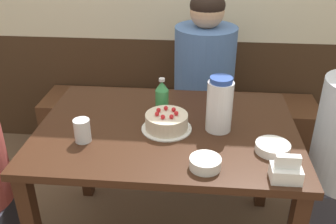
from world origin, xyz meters
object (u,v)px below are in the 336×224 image
at_px(person_grey_tee, 203,92).
at_px(soju_bottle, 162,97).
at_px(bowl_soup_white, 273,148).
at_px(bowl_rice_small, 205,163).
at_px(birthday_cake, 167,122).
at_px(glass_water_tall, 82,131).
at_px(water_pitcher, 220,104).
at_px(napkin_holder, 286,171).
at_px(bench_seat, 178,129).

bearing_deg(person_grey_tee, soju_bottle, -21.00).
bearing_deg(soju_bottle, bowl_soup_white, -31.83).
height_order(bowl_rice_small, person_grey_tee, person_grey_tee).
height_order(birthday_cake, bowl_rice_small, birthday_cake).
bearing_deg(birthday_cake, glass_water_tall, -159.31).
xyz_separation_m(soju_bottle, bowl_soup_white, (0.48, -0.30, -0.07)).
distance_m(soju_bottle, glass_water_tall, 0.43).
distance_m(water_pitcher, napkin_holder, 0.43).
bearing_deg(person_grey_tee, bowl_soup_white, 18.60).
height_order(soju_bottle, person_grey_tee, person_grey_tee).
bearing_deg(glass_water_tall, birthday_cake, 20.69).
bearing_deg(bowl_soup_white, glass_water_tall, 179.26).
xyz_separation_m(water_pitcher, person_grey_tee, (-0.06, 0.67, -0.25)).
relative_size(birthday_cake, glass_water_tall, 2.24).
relative_size(soju_bottle, person_grey_tee, 0.15).
bearing_deg(napkin_holder, bowl_soup_white, 95.27).
height_order(bench_seat, water_pitcher, water_pitcher).
bearing_deg(bench_seat, bowl_rice_small, -81.25).
distance_m(bench_seat, birthday_cake, 1.01).
bearing_deg(water_pitcher, person_grey_tee, 95.49).
bearing_deg(birthday_cake, bowl_soup_white, -17.48).
xyz_separation_m(bench_seat, person_grey_tee, (0.17, -0.16, 0.37)).
xyz_separation_m(napkin_holder, glass_water_tall, (-0.81, 0.19, 0.01)).
bearing_deg(person_grey_tee, birthday_cake, -13.57).
height_order(bench_seat, bowl_rice_small, bowl_rice_small).
bearing_deg(soju_bottle, napkin_holder, -44.06).
distance_m(birthday_cake, soju_bottle, 0.17).
bearing_deg(glass_water_tall, bowl_rice_small, -15.83).
xyz_separation_m(bowl_rice_small, glass_water_tall, (-0.52, 0.15, 0.03)).
height_order(birthday_cake, bowl_soup_white, birthday_cake).
distance_m(water_pitcher, bowl_rice_small, 0.32).
bearing_deg(birthday_cake, napkin_holder, -35.03).
relative_size(bowl_soup_white, glass_water_tall, 1.39).
height_order(bench_seat, birthday_cake, birthday_cake).
bearing_deg(soju_bottle, glass_water_tall, -136.72).
distance_m(glass_water_tall, person_grey_tee, 0.99).
height_order(glass_water_tall, person_grey_tee, person_grey_tee).
bearing_deg(bench_seat, napkin_holder, -68.47).
xyz_separation_m(birthday_cake, person_grey_tee, (0.17, 0.69, -0.16)).
bearing_deg(bowl_soup_white, birthday_cake, 162.52).
height_order(birthday_cake, soju_bottle, soju_bottle).
distance_m(bowl_soup_white, person_grey_tee, 0.89).
distance_m(bench_seat, soju_bottle, 0.91).
height_order(bench_seat, bowl_soup_white, bowl_soup_white).
bearing_deg(bench_seat, birthday_cake, -90.01).
relative_size(bench_seat, birthday_cake, 8.29).
xyz_separation_m(bench_seat, napkin_holder, (0.46, -1.18, 0.54)).
bearing_deg(person_grey_tee, water_pitcher, 5.49).
height_order(water_pitcher, person_grey_tee, person_grey_tee).
distance_m(bench_seat, napkin_holder, 1.37).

